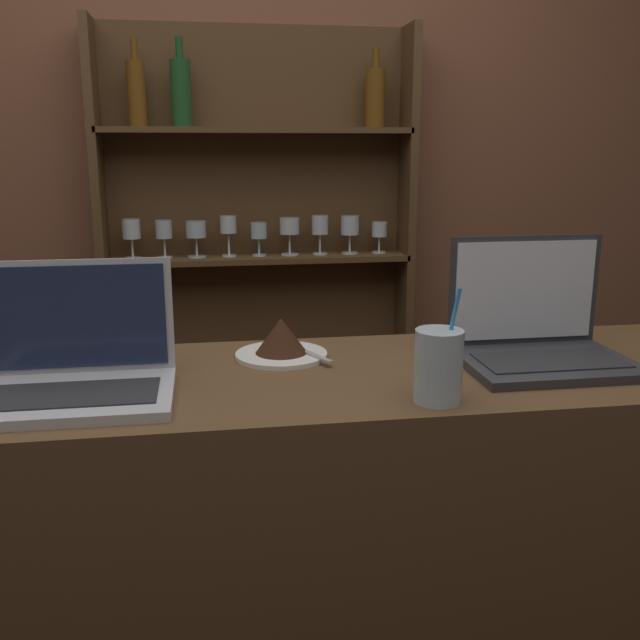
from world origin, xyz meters
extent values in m
cube|color=brown|center=(0.00, 0.26, 0.48)|extent=(1.96, 0.52, 0.96)
cube|color=brown|center=(0.00, 1.65, 1.35)|extent=(7.00, 0.06, 2.70)
cube|color=brown|center=(-0.44, 1.53, 0.90)|extent=(0.03, 0.18, 1.81)
cube|color=brown|center=(0.66, 1.53, 0.90)|extent=(0.03, 0.18, 1.81)
cube|color=brown|center=(0.11, 1.61, 0.90)|extent=(1.13, 0.02, 1.81)
cube|color=brown|center=(0.11, 1.53, 0.54)|extent=(1.09, 0.18, 0.02)
cube|color=brown|center=(0.11, 1.53, 0.99)|extent=(1.09, 0.18, 0.02)
cube|color=brown|center=(0.11, 1.53, 1.44)|extent=(1.09, 0.18, 0.02)
cylinder|color=silver|center=(-0.34, 1.53, 1.01)|extent=(0.06, 0.06, 0.01)
cylinder|color=silver|center=(-0.34, 1.53, 1.04)|extent=(0.01, 0.01, 0.07)
cylinder|color=silver|center=(-0.34, 1.53, 1.11)|extent=(0.06, 0.06, 0.07)
cylinder|color=silver|center=(-0.23, 1.53, 1.01)|extent=(0.05, 0.05, 0.01)
cylinder|color=silver|center=(-0.23, 1.53, 1.04)|extent=(0.01, 0.01, 0.06)
cylinder|color=silver|center=(-0.23, 1.53, 1.11)|extent=(0.06, 0.06, 0.06)
cylinder|color=silver|center=(-0.11, 1.53, 1.01)|extent=(0.06, 0.06, 0.01)
cylinder|color=silver|center=(-0.11, 1.53, 1.04)|extent=(0.01, 0.01, 0.07)
cylinder|color=silver|center=(-0.11, 1.53, 1.10)|extent=(0.07, 0.07, 0.06)
cylinder|color=silver|center=(0.00, 1.53, 1.01)|extent=(0.05, 0.05, 0.01)
cylinder|color=silver|center=(0.00, 1.53, 1.05)|extent=(0.01, 0.01, 0.08)
cylinder|color=silver|center=(0.00, 1.53, 1.12)|extent=(0.06, 0.06, 0.06)
cylinder|color=silver|center=(0.11, 1.53, 1.01)|extent=(0.05, 0.05, 0.01)
cylinder|color=silver|center=(0.11, 1.53, 1.04)|extent=(0.01, 0.01, 0.06)
cylinder|color=silver|center=(0.11, 1.53, 1.10)|extent=(0.06, 0.06, 0.06)
cylinder|color=silver|center=(0.22, 1.53, 1.01)|extent=(0.06, 0.06, 0.01)
cylinder|color=silver|center=(0.22, 1.53, 1.04)|extent=(0.01, 0.01, 0.07)
cylinder|color=silver|center=(0.22, 1.53, 1.11)|extent=(0.07, 0.07, 0.06)
cylinder|color=silver|center=(0.33, 1.53, 1.01)|extent=(0.05, 0.05, 0.01)
cylinder|color=silver|center=(0.33, 1.53, 1.04)|extent=(0.01, 0.01, 0.07)
cylinder|color=silver|center=(0.33, 1.53, 1.11)|extent=(0.06, 0.06, 0.07)
cylinder|color=silver|center=(0.44, 1.53, 1.01)|extent=(0.06, 0.06, 0.01)
cylinder|color=silver|center=(0.44, 1.53, 1.04)|extent=(0.01, 0.01, 0.06)
cylinder|color=silver|center=(0.44, 1.53, 1.11)|extent=(0.07, 0.07, 0.07)
cylinder|color=silver|center=(0.56, 1.53, 1.01)|extent=(0.05, 0.05, 0.01)
cylinder|color=silver|center=(0.56, 1.53, 1.04)|extent=(0.01, 0.01, 0.06)
cylinder|color=silver|center=(0.56, 1.53, 1.09)|extent=(0.06, 0.06, 0.06)
cylinder|color=brown|center=(-0.29, 1.53, 1.56)|extent=(0.06, 0.06, 0.21)
cylinder|color=brown|center=(-0.29, 1.53, 1.70)|extent=(0.02, 0.02, 0.07)
cylinder|color=#1E4C23|center=(-0.15, 1.53, 1.56)|extent=(0.07, 0.07, 0.22)
cylinder|color=#1E4C23|center=(-0.15, 1.53, 1.71)|extent=(0.02, 0.02, 0.07)
cylinder|color=brown|center=(0.53, 1.53, 1.55)|extent=(0.07, 0.07, 0.20)
cylinder|color=brown|center=(0.53, 1.53, 1.69)|extent=(0.02, 0.02, 0.07)
cube|color=silver|center=(-0.32, 0.16, 0.97)|extent=(0.33, 0.24, 0.02)
cube|color=#28282B|center=(-0.32, 0.15, 0.98)|extent=(0.28, 0.13, 0.00)
cube|color=silver|center=(-0.32, 0.28, 1.09)|extent=(0.33, 0.00, 0.21)
cube|color=#1E2847|center=(-0.32, 0.28, 1.09)|extent=(0.31, 0.01, 0.19)
cube|color=#333338|center=(0.58, 0.22, 0.97)|extent=(0.33, 0.25, 0.02)
cube|color=#28282B|center=(0.58, 0.21, 0.98)|extent=(0.28, 0.14, 0.00)
cube|color=#333338|center=(0.58, 0.34, 1.09)|extent=(0.33, 0.00, 0.23)
cube|color=white|center=(0.58, 0.34, 1.09)|extent=(0.31, 0.01, 0.21)
cylinder|color=white|center=(0.07, 0.38, 0.97)|extent=(0.19, 0.19, 0.01)
cone|color=#381E11|center=(0.07, 0.38, 1.01)|extent=(0.11, 0.11, 0.07)
cube|color=#B7B7BC|center=(0.12, 0.36, 0.97)|extent=(0.08, 0.16, 0.00)
cylinder|color=silver|center=(0.30, 0.07, 1.02)|extent=(0.08, 0.08, 0.13)
cylinder|color=#338CD8|center=(0.32, 0.07, 1.06)|extent=(0.04, 0.01, 0.20)
camera|label=1|loc=(-0.08, -1.05, 1.39)|focal=40.00mm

